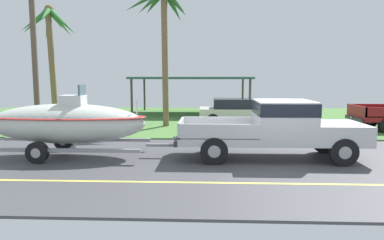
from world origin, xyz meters
TOP-DOWN VIEW (x-y plane):
  - ground at (0.00, 8.38)m, footprint 36.00×22.00m
  - pickup_truck_towing at (0.34, 0.89)m, footprint 5.86×2.02m
  - boat_on_trailer at (-6.49, 0.89)m, footprint 6.29×2.15m
  - parked_sedan_near at (-0.27, 8.65)m, footprint 4.32×1.88m
  - carport_awning at (-3.02, 13.71)m, footprint 7.74×4.94m
  - palm_tree_near_left at (-11.02, 10.29)m, footprint 3.28×3.37m
  - palm_tree_mid at (-4.10, 7.43)m, footprint 3.23×3.37m
  - utility_pole at (-9.40, 5.00)m, footprint 0.24×1.80m

SIDE VIEW (x-z plane):
  - ground at x=0.00m, z-range -0.07..0.04m
  - parked_sedan_near at x=-0.27m, z-range -0.02..1.36m
  - pickup_truck_towing at x=0.34m, z-range 0.11..1.92m
  - boat_on_trailer at x=-6.49m, z-range -0.07..2.22m
  - carport_awning at x=-3.02m, z-range 1.15..3.66m
  - utility_pole at x=-9.40m, z-range 0.15..8.45m
  - palm_tree_near_left at x=-11.02m, z-range 1.83..8.43m
  - palm_tree_mid at x=-4.10m, z-range 2.11..9.04m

